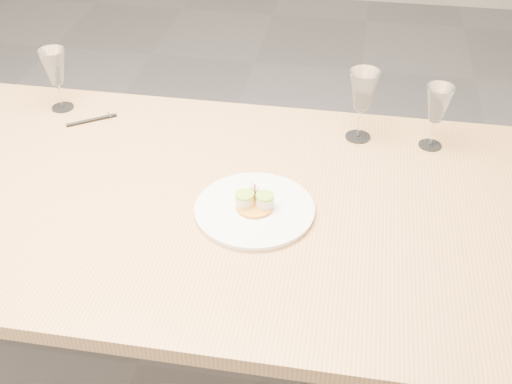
% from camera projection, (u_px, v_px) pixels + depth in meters
% --- Properties ---
extents(ground, '(7.00, 7.00, 0.00)m').
position_uv_depth(ground, '(138.00, 364.00, 2.17)').
color(ground, slate).
rests_on(ground, ground).
extents(dining_table, '(2.40, 1.00, 0.75)m').
position_uv_depth(dining_table, '(110.00, 206.00, 1.75)').
color(dining_table, tan).
rests_on(dining_table, ground).
extents(dinner_plate, '(0.30, 0.30, 0.08)m').
position_uv_depth(dinner_plate, '(255.00, 209.00, 1.62)').
color(dinner_plate, white).
rests_on(dinner_plate, dining_table).
extents(ballpoint_pen, '(0.14, 0.10, 0.01)m').
position_uv_depth(ballpoint_pen, '(92.00, 120.00, 1.97)').
color(ballpoint_pen, black).
rests_on(ballpoint_pen, dining_table).
extents(wine_glass_1, '(0.08, 0.08, 0.20)m').
position_uv_depth(wine_glass_1, '(55.00, 68.00, 1.96)').
color(wine_glass_1, white).
rests_on(wine_glass_1, dining_table).
extents(wine_glass_2, '(0.09, 0.09, 0.22)m').
position_uv_depth(wine_glass_2, '(363.00, 92.00, 1.81)').
color(wine_glass_2, white).
rests_on(wine_glass_2, dining_table).
extents(wine_glass_3, '(0.08, 0.08, 0.19)m').
position_uv_depth(wine_glass_3, '(438.00, 105.00, 1.79)').
color(wine_glass_3, white).
rests_on(wine_glass_3, dining_table).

